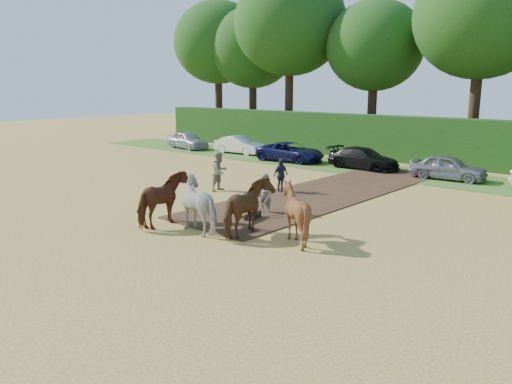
{
  "coord_description": "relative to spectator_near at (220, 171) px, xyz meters",
  "views": [
    {
      "loc": [
        14.33,
        -12.77,
        4.95
      ],
      "look_at": [
        3.24,
        -0.31,
        1.4
      ],
      "focal_mm": 35.0,
      "sensor_mm": 36.0,
      "label": 1
    }
  ],
  "objects": [
    {
      "name": "spectator_near",
      "position": [
        0.0,
        0.0,
        0.0
      ],
      "size": [
        0.76,
        0.96,
        1.89
      ],
      "primitive_type": "imported",
      "rotation": [
        0.0,
        0.0,
        1.62
      ],
      "color": "tan",
      "rests_on": "ground"
    },
    {
      "name": "parked_cars",
      "position": [
        4.72,
        10.04,
        -0.28
      ],
      "size": [
        41.0,
        3.16,
        1.41
      ],
      "color": "#ABAEB2",
      "rests_on": "ground"
    },
    {
      "name": "earth_strip",
      "position": [
        4.19,
        3.28,
        -0.92
      ],
      "size": [
        4.5,
        17.0,
        0.05
      ],
      "primitive_type": "cube",
      "color": "#472D1C",
      "rests_on": "ground"
    },
    {
      "name": "spectator_far",
      "position": [
        2.47,
        1.62,
        -0.12
      ],
      "size": [
        0.43,
        0.98,
        1.64
      ],
      "primitive_type": "imported",
      "rotation": [
        0.0,
        0.0,
        1.54
      ],
      "color": "#252831",
      "rests_on": "ground"
    },
    {
      "name": "hedgerow",
      "position": [
        2.69,
        14.78,
        0.55
      ],
      "size": [
        46.0,
        1.6,
        3.0
      ],
      "primitive_type": "cube",
      "color": "#14380F",
      "rests_on": "ground"
    },
    {
      "name": "plough_team",
      "position": [
        5.32,
        -4.81,
        0.01
      ],
      "size": [
        6.42,
        5.29,
        1.92
      ],
      "color": "brown",
      "rests_on": "ground"
    },
    {
      "name": "ground",
      "position": [
        2.69,
        -3.72,
        -0.95
      ],
      "size": [
        120.0,
        120.0,
        0.0
      ],
      "primitive_type": "plane",
      "color": "gold",
      "rests_on": "ground"
    },
    {
      "name": "grass_verge",
      "position": [
        2.69,
        10.28,
        -0.93
      ],
      "size": [
        50.0,
        5.0,
        0.03
      ],
      "primitive_type": "cube",
      "color": "#38601E",
      "rests_on": "ground"
    },
    {
      "name": "treeline",
      "position": [
        1.0,
        17.96,
        8.02
      ],
      "size": [
        48.7,
        10.6,
        14.21
      ],
      "color": "#382616",
      "rests_on": "ground"
    }
  ]
}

